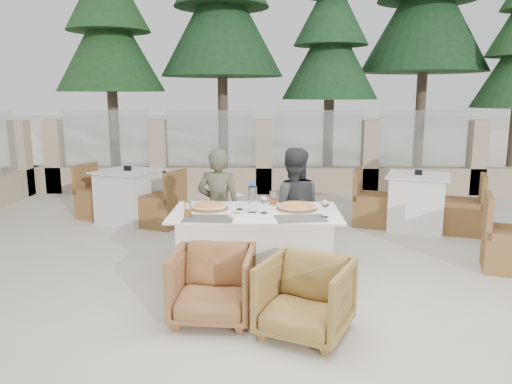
{
  "coord_description": "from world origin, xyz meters",
  "views": [
    {
      "loc": [
        0.04,
        -4.59,
        1.87
      ],
      "look_at": [
        -0.06,
        0.33,
        0.9
      ],
      "focal_mm": 35.0,
      "sensor_mm": 36.0,
      "label": 1
    }
  ],
  "objects_px": {
    "beer_glass_right": "(273,198)",
    "olive_dish": "(236,214)",
    "pizza_right": "(297,207)",
    "armchair_far_left": "(228,237)",
    "wine_glass_near": "(264,204)",
    "diner_right": "(292,209)",
    "beer_glass_left": "(188,209)",
    "bg_table_b": "(417,202)",
    "dining_table": "(255,250)",
    "bg_table_a": "(129,196)",
    "diner_left": "(219,207)",
    "pizza_left": "(209,207)",
    "water_bottle": "(252,197)",
    "armchair_near_left": "(213,284)",
    "wine_glass_corner": "(325,207)",
    "wine_glass_centre": "(239,200)",
    "armchair_near_right": "(305,298)",
    "armchair_far_right": "(297,236)"
  },
  "relations": [
    {
      "from": "diner_right",
      "to": "bg_table_a",
      "type": "distance_m",
      "value": 3.05
    },
    {
      "from": "water_bottle",
      "to": "bg_table_b",
      "type": "xyz_separation_m",
      "value": [
        2.24,
        2.26,
        -0.53
      ]
    },
    {
      "from": "pizza_left",
      "to": "wine_glass_centre",
      "type": "distance_m",
      "value": 0.3
    },
    {
      "from": "beer_glass_left",
      "to": "pizza_right",
      "type": "bearing_deg",
      "value": 17.3
    },
    {
      "from": "pizza_right",
      "to": "armchair_far_left",
      "type": "bearing_deg",
      "value": 143.35
    },
    {
      "from": "wine_glass_corner",
      "to": "dining_table",
      "type": "bearing_deg",
      "value": 160.98
    },
    {
      "from": "pizza_left",
      "to": "armchair_near_right",
      "type": "distance_m",
      "value": 1.44
    },
    {
      "from": "water_bottle",
      "to": "armchair_near_left",
      "type": "xyz_separation_m",
      "value": [
        -0.31,
        -0.67,
        -0.61
      ]
    },
    {
      "from": "dining_table",
      "to": "wine_glass_centre",
      "type": "height_order",
      "value": "wine_glass_centre"
    },
    {
      "from": "water_bottle",
      "to": "beer_glass_left",
      "type": "bearing_deg",
      "value": -161.78
    },
    {
      "from": "wine_glass_near",
      "to": "dining_table",
      "type": "bearing_deg",
      "value": 139.33
    },
    {
      "from": "pizza_right",
      "to": "beer_glass_left",
      "type": "bearing_deg",
      "value": -162.7
    },
    {
      "from": "olive_dish",
      "to": "diner_right",
      "type": "height_order",
      "value": "diner_right"
    },
    {
      "from": "wine_glass_near",
      "to": "beer_glass_right",
      "type": "distance_m",
      "value": 0.38
    },
    {
      "from": "armchair_far_right",
      "to": "armchair_near_right",
      "type": "xyz_separation_m",
      "value": [
        -0.04,
        -1.71,
        -0.01
      ]
    },
    {
      "from": "beer_glass_left",
      "to": "bg_table_b",
      "type": "xyz_separation_m",
      "value": [
        2.82,
        2.45,
        -0.45
      ]
    },
    {
      "from": "beer_glass_right",
      "to": "armchair_near_right",
      "type": "height_order",
      "value": "beer_glass_right"
    },
    {
      "from": "pizza_left",
      "to": "armchair_near_left",
      "type": "xyz_separation_m",
      "value": [
        0.11,
        -0.79,
        -0.49
      ]
    },
    {
      "from": "beer_glass_right",
      "to": "armchair_far_right",
      "type": "height_order",
      "value": "beer_glass_right"
    },
    {
      "from": "beer_glass_left",
      "to": "armchair_far_left",
      "type": "relative_size",
      "value": 0.19
    },
    {
      "from": "armchair_near_left",
      "to": "pizza_left",
      "type": "bearing_deg",
      "value": 102.38
    },
    {
      "from": "dining_table",
      "to": "wine_glass_corner",
      "type": "bearing_deg",
      "value": -19.02
    },
    {
      "from": "wine_glass_centre",
      "to": "armchair_near_left",
      "type": "bearing_deg",
      "value": -103.31
    },
    {
      "from": "pizza_right",
      "to": "armchair_far_left",
      "type": "xyz_separation_m",
      "value": [
        -0.71,
        0.53,
        -0.46
      ]
    },
    {
      "from": "pizza_left",
      "to": "beer_glass_left",
      "type": "relative_size",
      "value": 2.66
    },
    {
      "from": "pizza_right",
      "to": "beer_glass_left",
      "type": "relative_size",
      "value": 2.86
    },
    {
      "from": "armchair_near_left",
      "to": "armchair_far_left",
      "type": "bearing_deg",
      "value": 93.18
    },
    {
      "from": "water_bottle",
      "to": "pizza_right",
      "type": "bearing_deg",
      "value": 16.02
    },
    {
      "from": "beer_glass_left",
      "to": "wine_glass_corner",
      "type": "bearing_deg",
      "value": -0.17
    },
    {
      "from": "dining_table",
      "to": "pizza_right",
      "type": "relative_size",
      "value": 4.06
    },
    {
      "from": "wine_glass_centre",
      "to": "olive_dish",
      "type": "distance_m",
      "value": 0.29
    },
    {
      "from": "wine_glass_centre",
      "to": "water_bottle",
      "type": "bearing_deg",
      "value": -37.21
    },
    {
      "from": "pizza_right",
      "to": "olive_dish",
      "type": "distance_m",
      "value": 0.65
    },
    {
      "from": "armchair_near_right",
      "to": "bg_table_b",
      "type": "relative_size",
      "value": 0.41
    },
    {
      "from": "pizza_left",
      "to": "water_bottle",
      "type": "xyz_separation_m",
      "value": [
        0.42,
        -0.12,
        0.12
      ]
    },
    {
      "from": "diner_left",
      "to": "armchair_near_right",
      "type": "bearing_deg",
      "value": 126.73
    },
    {
      "from": "armchair_near_left",
      "to": "beer_glass_left",
      "type": "bearing_deg",
      "value": 124.2
    },
    {
      "from": "beer_glass_left",
      "to": "diner_right",
      "type": "height_order",
      "value": "diner_right"
    },
    {
      "from": "dining_table",
      "to": "armchair_far_right",
      "type": "bearing_deg",
      "value": 59.33
    },
    {
      "from": "olive_dish",
      "to": "armchair_near_right",
      "type": "height_order",
      "value": "olive_dish"
    },
    {
      "from": "diner_left",
      "to": "dining_table",
      "type": "bearing_deg",
      "value": 131.31
    },
    {
      "from": "wine_glass_near",
      "to": "diner_right",
      "type": "xyz_separation_m",
      "value": [
        0.3,
        0.63,
        -0.2
      ]
    },
    {
      "from": "beer_glass_left",
      "to": "armchair_near_left",
      "type": "relative_size",
      "value": 0.2
    },
    {
      "from": "beer_glass_right",
      "to": "olive_dish",
      "type": "relative_size",
      "value": 1.27
    },
    {
      "from": "dining_table",
      "to": "armchair_far_left",
      "type": "distance_m",
      "value": 0.7
    },
    {
      "from": "water_bottle",
      "to": "armchair_far_left",
      "type": "relative_size",
      "value": 0.39
    },
    {
      "from": "pizza_left",
      "to": "pizza_right",
      "type": "relative_size",
      "value": 0.93
    },
    {
      "from": "dining_table",
      "to": "bg_table_a",
      "type": "relative_size",
      "value": 0.98
    },
    {
      "from": "wine_glass_corner",
      "to": "bg_table_a",
      "type": "bearing_deg",
      "value": 132.81
    },
    {
      "from": "dining_table",
      "to": "armchair_near_left",
      "type": "distance_m",
      "value": 0.78
    }
  ]
}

